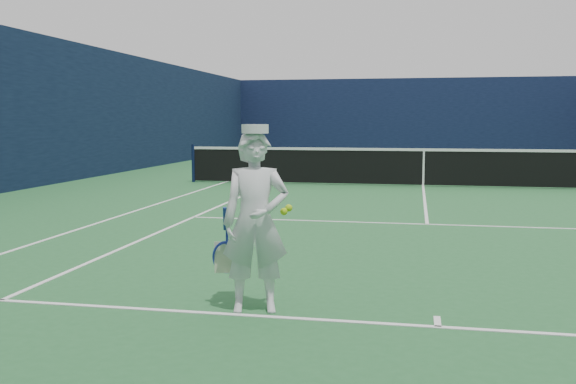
{
  "coord_description": "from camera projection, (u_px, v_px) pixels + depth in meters",
  "views": [
    {
      "loc": [
        -0.22,
        -17.26,
        1.73
      ],
      "look_at": [
        -1.62,
        -10.21,
        0.93
      ],
      "focal_mm": 40.0,
      "sensor_mm": 36.0,
      "label": 1
    }
  ],
  "objects": [
    {
      "name": "tennis_player",
      "position": [
        255.0,
        221.0,
        5.78
      ],
      "size": [
        0.81,
        0.52,
        1.7
      ],
      "rotation": [
        0.0,
        0.0,
        0.24
      ],
      "color": "white",
      "rests_on": "ground"
    },
    {
      "name": "tennis_net",
      "position": [
        424.0,
        166.0,
        16.91
      ],
      "size": [
        12.88,
        0.09,
        1.07
      ],
      "color": "#141E4C",
      "rests_on": "ground"
    },
    {
      "name": "ground",
      "position": [
        423.0,
        186.0,
        16.98
      ],
      "size": [
        80.0,
        80.0,
        0.0
      ],
      "primitive_type": "plane",
      "color": "#256131",
      "rests_on": "ground"
    },
    {
      "name": "windscreen_fence",
      "position": [
        425.0,
        110.0,
        16.75
      ],
      "size": [
        20.12,
        36.12,
        4.0
      ],
      "color": "#0E1634",
      "rests_on": "ground"
    },
    {
      "name": "court_markings",
      "position": [
        423.0,
        186.0,
        16.98
      ],
      "size": [
        11.03,
        23.83,
        0.01
      ],
      "color": "white",
      "rests_on": "ground"
    }
  ]
}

